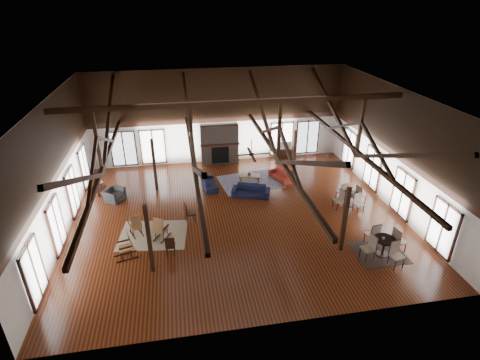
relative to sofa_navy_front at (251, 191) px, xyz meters
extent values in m
plane|color=#613014|center=(-1.11, -1.88, -0.30)|extent=(16.00, 16.00, 0.00)
cube|color=black|center=(-1.11, -1.88, 5.70)|extent=(16.00, 14.00, 0.02)
cube|color=white|center=(-1.11, 5.12, 2.70)|extent=(16.00, 0.02, 6.00)
cube|color=white|center=(-1.11, -8.88, 2.70)|extent=(16.00, 0.02, 6.00)
cube|color=white|center=(-9.11, -1.88, 2.70)|extent=(0.02, 14.00, 6.00)
cube|color=white|center=(6.89, -1.88, 2.70)|extent=(0.02, 14.00, 6.00)
cube|color=black|center=(-1.11, -1.88, 5.45)|extent=(15.60, 0.18, 0.22)
cube|color=black|center=(-7.11, -1.88, 2.75)|extent=(0.16, 13.70, 0.18)
cube|color=black|center=(-7.11, -1.88, 4.10)|extent=(0.14, 0.14, 2.70)
cube|color=black|center=(-7.11, 1.62, 3.97)|extent=(0.15, 7.07, 3.12)
cube|color=black|center=(-7.11, -5.38, 3.97)|extent=(0.15, 7.07, 3.12)
cube|color=black|center=(-3.11, -1.88, 2.75)|extent=(0.16, 13.70, 0.18)
cube|color=black|center=(-3.11, -1.88, 4.10)|extent=(0.14, 0.14, 2.70)
cube|color=black|center=(-3.11, 1.62, 3.97)|extent=(0.15, 7.07, 3.12)
cube|color=black|center=(-3.11, -5.38, 3.97)|extent=(0.15, 7.07, 3.12)
cube|color=black|center=(0.89, -1.88, 2.75)|extent=(0.16, 13.70, 0.18)
cube|color=black|center=(0.89, -1.88, 4.10)|extent=(0.14, 0.14, 2.70)
cube|color=black|center=(0.89, 1.62, 3.97)|extent=(0.15, 7.07, 3.12)
cube|color=black|center=(0.89, -5.38, 3.97)|extent=(0.15, 7.07, 3.12)
cube|color=black|center=(4.89, -1.88, 2.75)|extent=(0.16, 13.70, 0.18)
cube|color=black|center=(4.89, -1.88, 4.10)|extent=(0.14, 0.14, 2.70)
cube|color=black|center=(4.89, 1.62, 3.97)|extent=(0.15, 7.07, 3.12)
cube|color=black|center=(4.89, -5.38, 3.97)|extent=(0.15, 7.07, 3.12)
cube|color=black|center=(-5.11, -5.38, 1.22)|extent=(0.16, 0.16, 3.05)
cube|color=black|center=(2.89, -5.38, 1.22)|extent=(0.16, 0.16, 3.05)
cube|color=black|center=(-5.11, 1.62, 1.22)|extent=(0.16, 0.16, 3.05)
cube|color=black|center=(2.89, 1.62, 1.22)|extent=(0.16, 0.16, 3.05)
cube|color=#6C5C52|center=(-1.11, 4.80, 1.00)|extent=(2.40, 0.62, 2.60)
cube|color=black|center=(-1.11, 4.48, 0.35)|extent=(1.10, 0.06, 1.10)
cube|color=black|center=(-1.11, 4.52, 1.05)|extent=(2.50, 0.20, 0.12)
cylinder|color=black|center=(-0.61, -2.88, 3.75)|extent=(0.04, 0.04, 0.70)
cylinder|color=black|center=(-0.61, -2.88, 3.40)|extent=(0.20, 0.20, 0.10)
cube|color=black|center=(-0.16, -2.88, 3.40)|extent=(0.70, 0.12, 0.02)
cube|color=black|center=(-0.61, -2.43, 3.40)|extent=(0.12, 0.70, 0.02)
cube|color=black|center=(-1.06, -2.88, 3.40)|extent=(0.70, 0.12, 0.02)
cube|color=black|center=(-0.61, -3.33, 3.40)|extent=(0.12, 0.70, 0.02)
imported|color=#141837|center=(0.00, 0.00, 0.00)|extent=(2.21, 1.44, 0.60)
imported|color=#131935|center=(-2.14, 1.43, -0.04)|extent=(1.85, 0.84, 0.53)
imported|color=#A72C20|center=(2.16, 1.72, -0.05)|extent=(1.85, 1.18, 0.50)
cube|color=brown|center=(0.24, 1.63, 0.14)|extent=(1.34, 0.90, 0.06)
cube|color=brown|center=(-0.28, 1.43, -0.10)|extent=(0.06, 0.06, 0.41)
cube|color=brown|center=(-0.28, 1.83, -0.10)|extent=(0.06, 0.06, 0.41)
cube|color=brown|center=(0.75, 1.43, -0.10)|extent=(0.06, 0.06, 0.41)
cube|color=brown|center=(0.75, 1.83, -0.10)|extent=(0.06, 0.06, 0.41)
imported|color=#B2B2B2|center=(0.23, 1.61, 0.27)|extent=(0.21, 0.21, 0.21)
imported|color=#2E2E30|center=(-7.32, 0.77, 0.03)|extent=(1.27, 1.32, 0.65)
cube|color=black|center=(-8.05, 1.46, -0.03)|extent=(0.41, 0.41, 0.54)
cylinder|color=black|center=(-8.05, 1.46, 0.41)|extent=(0.08, 0.08, 0.33)
cone|color=beige|center=(-8.05, 1.46, 0.63)|extent=(0.29, 0.29, 0.24)
cube|color=#9C6E3B|center=(-5.96, -2.64, 0.11)|extent=(0.60, 0.59, 0.05)
cube|color=#9C6E3B|center=(-5.87, -2.83, 0.43)|extent=(0.50, 0.34, 0.67)
cube|color=black|center=(-6.13, -2.71, -0.28)|extent=(0.36, 0.78, 0.05)
cube|color=black|center=(-5.78, -2.56, -0.28)|extent=(0.36, 0.78, 0.05)
cube|color=#9C6E3B|center=(-4.78, -3.16, 0.13)|extent=(0.66, 0.66, 0.05)
cube|color=#9C6E3B|center=(-4.90, -3.36, 0.47)|extent=(0.52, 0.41, 0.71)
cube|color=black|center=(-4.96, -3.06, -0.27)|extent=(0.48, 0.78, 0.05)
cube|color=black|center=(-4.60, -3.27, -0.27)|extent=(0.48, 0.78, 0.05)
cube|color=#9C6E3B|center=(-6.25, -4.32, 0.16)|extent=(0.63, 0.64, 0.05)
cube|color=#9C6E3B|center=(-6.01, -4.26, 0.52)|extent=(0.34, 0.56, 0.76)
cube|color=black|center=(-6.19, -4.53, -0.27)|extent=(0.91, 0.30, 0.05)
cube|color=black|center=(-6.30, -4.11, -0.27)|extent=(0.91, 0.30, 0.05)
cube|color=black|center=(-3.41, -2.06, 0.19)|extent=(0.54, 0.54, 0.05)
cube|color=black|center=(-3.61, -2.11, 0.48)|extent=(0.14, 0.45, 0.59)
cylinder|color=black|center=(-3.41, -2.06, -0.06)|extent=(0.04, 0.04, 0.49)
cube|color=black|center=(-4.38, -4.44, 0.13)|extent=(0.41, 0.41, 0.05)
cube|color=black|center=(-4.39, -4.62, 0.38)|extent=(0.40, 0.05, 0.52)
cylinder|color=black|center=(-4.38, -4.44, -0.09)|extent=(0.03, 0.03, 0.43)
cylinder|color=black|center=(4.49, -6.03, 0.48)|extent=(0.92, 0.92, 0.04)
cylinder|color=black|center=(4.49, -6.03, 0.10)|extent=(0.10, 0.10, 0.76)
cylinder|color=black|center=(4.49, -6.03, -0.28)|extent=(0.55, 0.55, 0.04)
cylinder|color=black|center=(4.88, -1.89, 0.39)|extent=(0.82, 0.82, 0.04)
cylinder|color=black|center=(4.88, -1.89, 0.06)|extent=(0.10, 0.10, 0.67)
cylinder|color=black|center=(4.88, -1.89, -0.28)|extent=(0.49, 0.49, 0.04)
imported|color=#B2B2B2|center=(4.41, -6.03, 0.55)|extent=(0.15, 0.15, 0.10)
imported|color=#B2B2B2|center=(4.85, -1.92, 0.46)|extent=(0.16, 0.16, 0.10)
cube|color=black|center=(3.31, 4.87, 0.02)|extent=(1.28, 0.48, 0.64)
imported|color=#B2B2B2|center=(3.26, 4.87, 0.60)|extent=(0.90, 0.23, 0.52)
cube|color=tan|center=(-5.18, -2.88, -0.29)|extent=(3.30, 2.73, 0.01)
cube|color=#191A47|center=(0.31, 1.69, -0.29)|extent=(3.88, 3.14, 0.01)
cube|color=black|center=(4.43, -5.89, -0.29)|extent=(2.10, 1.91, 0.01)
camera|label=1|loc=(-3.71, -17.65, 9.71)|focal=28.00mm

